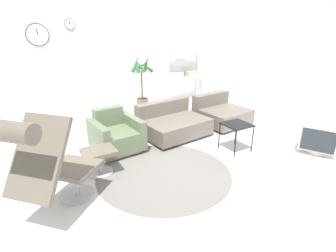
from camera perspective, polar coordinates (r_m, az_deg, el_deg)
name	(u,v)px	position (r m, az deg, el deg)	size (l,w,h in m)	color
ground_plane	(163,160)	(4.24, -1.19, -7.38)	(12.00, 12.00, 0.00)	white
wall_back	(97,54)	(6.77, -15.24, 14.93)	(12.00, 0.09, 2.80)	white
wall_right	(302,59)	(6.02, 27.11, 12.81)	(0.06, 12.00, 2.80)	white
round_rug	(164,173)	(3.88, -0.85, -10.19)	(1.95, 1.95, 0.01)	slate
lounge_chair	(46,158)	(3.00, -25.02, -6.28)	(1.15, 1.12, 1.25)	#BCBCC1
ottoman	(99,156)	(3.89, -14.75, -6.36)	(0.46, 0.39, 0.37)	#BCBCC1
armchair_red	(116,135)	(4.56, -11.31, -2.01)	(0.81, 0.84, 0.70)	silver
couch_low	(172,124)	(5.11, 0.96, 0.41)	(1.31, 1.08, 0.63)	black
couch_second	(221,114)	(5.84, 11.39, 2.61)	(1.07, 1.05, 0.63)	black
side_table	(237,127)	(4.54, 14.72, -0.19)	(0.43, 0.43, 0.48)	black
crt_television	(319,138)	(5.04, 30.02, -2.19)	(0.64, 0.70, 0.51)	beige
potted_plant	(142,86)	(6.73, -5.65, 8.72)	(0.56, 0.59, 1.38)	brown
shelf_unit	(183,64)	(7.55, 3.37, 13.36)	(1.01, 0.28, 1.70)	#BCBCC1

